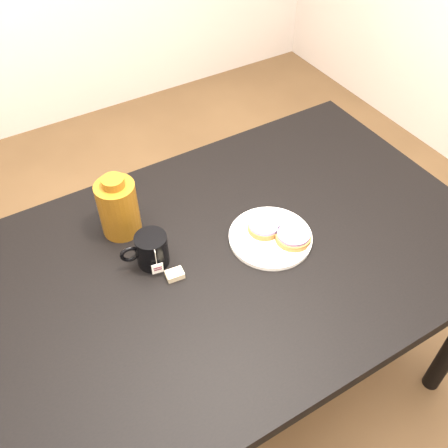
% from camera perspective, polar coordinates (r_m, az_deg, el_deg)
% --- Properties ---
extents(ground_plane, '(4.00, 4.00, 0.00)m').
position_cam_1_polar(ground_plane, '(1.98, 0.88, -17.49)').
color(ground_plane, brown).
extents(table, '(1.40, 0.90, 0.75)m').
position_cam_1_polar(table, '(1.41, 1.18, -5.31)').
color(table, black).
rests_on(table, ground_plane).
extents(plate, '(0.23, 0.23, 0.02)m').
position_cam_1_polar(plate, '(1.38, 5.33, -1.46)').
color(plate, white).
rests_on(plate, table).
extents(bagel_back, '(0.11, 0.11, 0.03)m').
position_cam_1_polar(bagel_back, '(1.38, 4.61, -0.25)').
color(bagel_back, brown).
rests_on(bagel_back, plate).
extents(bagel_front, '(0.10, 0.10, 0.03)m').
position_cam_1_polar(bagel_front, '(1.36, 7.93, -1.36)').
color(bagel_front, brown).
rests_on(bagel_front, plate).
extents(mug, '(0.13, 0.10, 0.09)m').
position_cam_1_polar(mug, '(1.30, -8.32, -2.93)').
color(mug, black).
rests_on(mug, table).
extents(teabag_pouch, '(0.05, 0.04, 0.02)m').
position_cam_1_polar(teabag_pouch, '(1.29, -5.64, -5.77)').
color(teabag_pouch, '#C6B793').
rests_on(teabag_pouch, table).
extents(bagel_package, '(0.11, 0.11, 0.19)m').
position_cam_1_polar(bagel_package, '(1.37, -11.99, 1.89)').
color(bagel_package, '#56300B').
rests_on(bagel_package, table).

